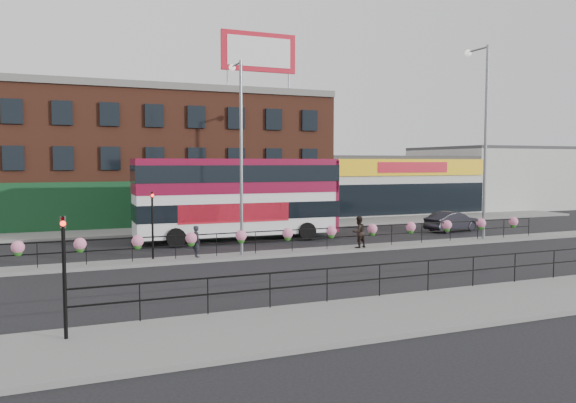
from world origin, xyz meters
name	(u,v)px	position (x,y,z in m)	size (l,w,h in m)	color
ground	(310,253)	(0.00, 0.00, 0.00)	(120.00, 120.00, 0.00)	black
south_pavement	(463,306)	(0.00, -12.00, 0.07)	(60.00, 4.00, 0.15)	gray
north_pavement	(240,227)	(0.00, 12.00, 0.07)	(60.00, 4.00, 0.15)	gray
median	(310,251)	(0.00, 0.00, 0.07)	(60.00, 1.60, 0.15)	gray
yellow_line_inner	(421,293)	(0.00, -9.70, 0.01)	(60.00, 0.10, 0.01)	gold
yellow_line_outer	(424,294)	(0.00, -9.88, 0.01)	(60.00, 0.10, 0.01)	gold
brick_building	(164,157)	(-4.00, 19.96, 5.13)	(25.00, 12.21, 10.30)	brown
supermarket	(376,184)	(16.00, 19.90, 2.65)	(15.00, 12.25, 5.30)	silver
warehouse_east	(496,177)	(30.75, 20.00, 3.15)	(14.50, 12.00, 6.30)	#BABAB4
billboard	(259,52)	(2.50, 14.99, 13.18)	(6.00, 0.29, 4.40)	red
median_railing	(310,233)	(0.00, 0.00, 1.05)	(30.04, 0.56, 1.23)	black
south_railing	(380,273)	(-2.00, -10.10, 0.96)	(20.04, 0.05, 1.12)	black
double_decker_bus	(238,191)	(-2.07, 5.81, 3.03)	(12.24, 3.26, 4.93)	white
car	(452,221)	(12.88, 4.67, 0.68)	(4.33, 2.15, 1.36)	black
pedestrian_a	(197,241)	(-5.96, 0.11, 0.91)	(0.40, 0.58, 1.52)	black
pedestrian_b	(359,232)	(2.75, -0.25, 1.00)	(0.95, 0.81, 1.70)	black
lamp_column_west	(240,140)	(-3.73, 0.21, 5.81)	(0.34, 1.68, 9.55)	slate
lamp_column_east	(483,125)	(11.55, 0.42, 6.97)	(0.41, 2.02, 11.51)	slate
traffic_light_south	(64,250)	(-12.00, -11.01, 2.47)	(0.15, 0.28, 3.65)	black
traffic_light_median	(152,210)	(-8.00, 0.39, 2.47)	(0.15, 0.28, 3.65)	black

